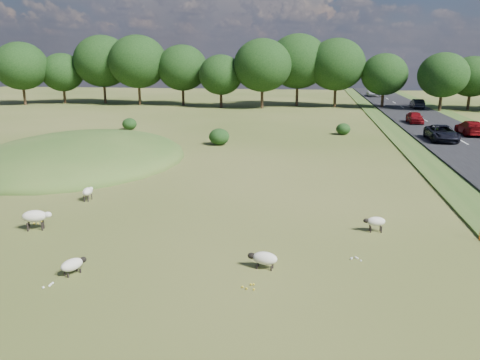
% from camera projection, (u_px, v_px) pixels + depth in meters
% --- Properties ---
extents(ground, '(160.00, 160.00, 0.00)m').
position_uv_depth(ground, '(245.00, 146.00, 42.84)').
color(ground, '#3B5119').
rests_on(ground, ground).
extents(mound, '(16.00, 20.00, 4.00)m').
position_uv_depth(mound, '(81.00, 160.00, 36.98)').
color(mound, '#33561E').
rests_on(mound, ground).
extents(road, '(8.00, 150.00, 0.25)m').
position_uv_depth(road, '(446.00, 133.00, 49.38)').
color(road, black).
rests_on(road, ground).
extents(treeline, '(96.28, 14.66, 11.70)m').
position_uv_depth(treeline, '(270.00, 66.00, 75.20)').
color(treeline, black).
rests_on(treeline, ground).
extents(shrubs, '(25.05, 9.52, 1.54)m').
position_uv_depth(shrubs, '(220.00, 131.00, 47.23)').
color(shrubs, black).
rests_on(shrubs, ground).
extents(sheep_0, '(1.04, 0.55, 0.74)m').
position_uv_depth(sheep_0, '(375.00, 222.00, 21.58)').
color(sheep_0, beige).
rests_on(sheep_0, ground).
extents(sheep_1, '(1.39, 0.89, 0.96)m').
position_uv_depth(sheep_1, '(35.00, 216.00, 21.81)').
color(sheep_1, beige).
rests_on(sheep_1, ground).
extents(sheep_2, '(1.21, 0.64, 0.68)m').
position_uv_depth(sheep_2, '(264.00, 258.00, 17.84)').
color(sheep_2, beige).
rests_on(sheep_2, ground).
extents(sheep_3, '(0.84, 1.09, 0.62)m').
position_uv_depth(sheep_3, '(73.00, 265.00, 17.38)').
color(sheep_3, beige).
rests_on(sheep_3, ground).
extents(sheep_4, '(0.49, 1.05, 0.76)m').
position_uv_depth(sheep_4, '(88.00, 192.00, 26.38)').
color(sheep_4, beige).
rests_on(sheep_4, ground).
extents(car_0, '(1.52, 4.35, 1.43)m').
position_uv_depth(car_0, '(417.00, 104.00, 72.26)').
color(car_0, black).
rests_on(car_0, road).
extents(car_1, '(2.00, 4.93, 1.43)m').
position_uv_depth(car_1, '(470.00, 128.00, 47.47)').
color(car_1, maroon).
rests_on(car_1, road).
extents(car_3, '(1.83, 4.51, 1.31)m').
position_uv_depth(car_3, '(387.00, 90.00, 103.29)').
color(car_3, white).
rests_on(car_3, road).
extents(car_4, '(1.62, 4.01, 1.37)m').
position_uv_depth(car_4, '(415.00, 117.00, 55.91)').
color(car_4, maroon).
rests_on(car_4, road).
extents(car_5, '(2.38, 5.17, 1.44)m').
position_uv_depth(car_5, '(442.00, 133.00, 44.06)').
color(car_5, black).
rests_on(car_5, road).
extents(car_6, '(2.51, 5.45, 1.51)m').
position_uv_depth(car_6, '(374.00, 93.00, 94.76)').
color(car_6, white).
rests_on(car_6, road).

